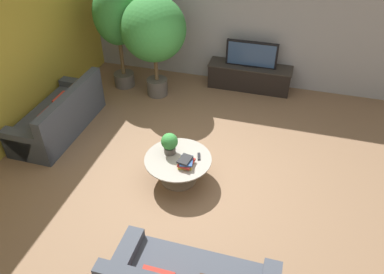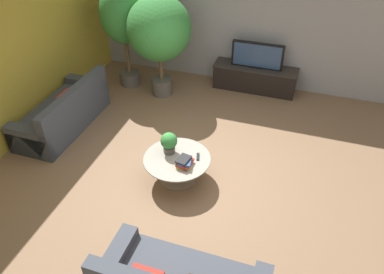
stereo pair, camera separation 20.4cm
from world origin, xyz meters
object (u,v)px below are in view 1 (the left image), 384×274
Objects in this scene: couch_by_wall at (60,117)px; potted_palm_corner at (154,31)px; media_console at (249,76)px; potted_palm_tall at (117,18)px; coffee_table at (178,165)px; television at (252,54)px; potted_plant_tabletop at (170,143)px.

potted_palm_corner is at bearing 143.94° from couch_by_wall.
media_console is 2.98m from potted_palm_tall.
potted_palm_tall is (-2.04, 2.52, 1.20)m from coffee_table.
television is at bearing 13.61° from potted_palm_tall.
coffee_table is at bearing -51.01° from potted_palm_tall.
coffee_table is 0.50× the size of potted_palm_corner.
potted_palm_tall is at bearing 167.50° from couch_by_wall.
potted_plant_tabletop is (1.88, -2.42, -0.89)m from potted_palm_tall.
coffee_table is 2.54m from couch_by_wall.
couch_by_wall is 2.38m from potted_plant_tabletop.
media_console is 0.86× the size of potted_palm_corner.
media_console is 3.17m from potted_plant_tabletop.
couch_by_wall is at bearing -126.06° from potted_palm_corner.
media_console is at bearing 129.32° from couch_by_wall.
potted_palm_corner is at bearing -156.20° from media_console.
potted_palm_corner is at bearing 115.05° from potted_plant_tabletop.
media_console reaches higher than coffee_table.
couch_by_wall is 2.37m from potted_palm_corner.
media_console is 5.08× the size of potted_plant_tabletop.
coffee_table is 3.46m from potted_palm_tall.
coffee_table is 2.87m from potted_palm_corner.
television reaches higher than coffee_table.
potted_plant_tabletop is at bearing -103.84° from media_console.
potted_palm_corner is at bearing 117.27° from coffee_table.
potted_palm_tall reaches higher than media_console.
coffee_table is (-0.59, -3.16, -0.49)m from television.
potted_palm_tall is 3.19m from potted_plant_tabletop.
coffee_table is 0.47× the size of potted_palm_tall.
potted_palm_corner is (-1.81, -0.80, 0.60)m from television.
potted_palm_corner is at bearing -10.93° from potted_palm_tall.
couch_by_wall is at bearing -140.68° from media_console.
media_console is at bearing 13.64° from potted_palm_tall.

